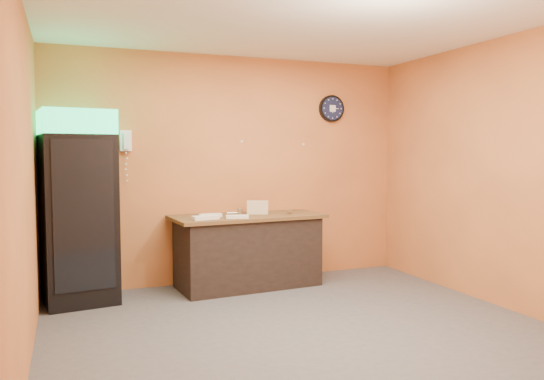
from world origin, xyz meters
name	(u,v)px	position (x,y,z in m)	size (l,w,h in m)	color
floor	(299,328)	(0.00, 0.00, 0.00)	(4.50, 4.50, 0.00)	#47474C
back_wall	(234,169)	(0.00, 2.00, 1.40)	(4.50, 0.02, 2.80)	orange
left_wall	(25,181)	(-2.25, 0.00, 1.40)	(0.02, 4.00, 2.80)	orange
right_wall	(494,173)	(2.25, 0.00, 1.40)	(0.02, 4.00, 2.80)	orange
ceiling	(300,17)	(0.00, 0.00, 2.80)	(4.50, 4.00, 0.02)	white
beverage_cooler	(78,210)	(-1.86, 1.60, 1.00)	(0.81, 0.82, 2.05)	black
prep_counter	(248,252)	(0.05, 1.63, 0.41)	(1.65, 0.73, 0.82)	black
wall_clock	(332,109)	(1.35, 1.97, 2.19)	(0.35, 0.06, 0.35)	black
wall_phone	(126,141)	(-1.31, 1.95, 1.75)	(0.13, 0.11, 0.24)	white
butcher_paper	(248,217)	(0.05, 1.63, 0.84)	(1.80, 0.80, 0.04)	brown
sub_roll_stack	(258,207)	(0.20, 1.67, 0.95)	(0.27, 0.18, 0.16)	beige
wrapped_sandwich_left	(205,218)	(-0.52, 1.40, 0.89)	(0.30, 0.12, 0.04)	white
wrapped_sandwich_mid	(237,217)	(-0.16, 1.37, 0.88)	(0.25, 0.10, 0.04)	white
wrapped_sandwich_right	(210,215)	(-0.41, 1.61, 0.88)	(0.26, 0.10, 0.04)	white
kitchen_tool	(240,211)	(0.01, 1.81, 0.90)	(0.07, 0.07, 0.07)	silver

